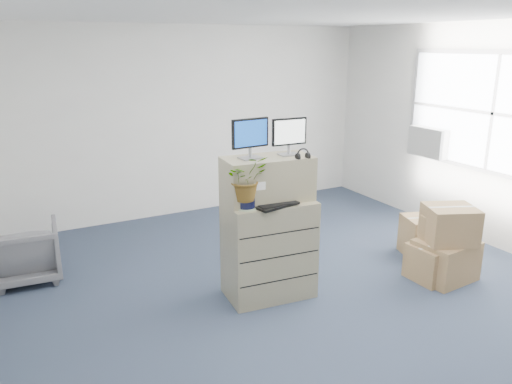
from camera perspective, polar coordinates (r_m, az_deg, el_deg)
ground at (r=5.06m, az=6.64°, el=-13.49°), size 7.00×7.00×0.00m
wall_back at (r=7.61m, az=-8.20°, el=7.92°), size 6.00×0.02×2.80m
window at (r=6.89m, az=25.60°, el=8.10°), size 0.07×2.72×1.52m
ac_unit at (r=7.46m, az=19.25°, el=5.44°), size 0.24×0.60×0.40m
filing_cabinet_lower at (r=5.14m, az=1.48°, el=-6.49°), size 0.92×0.61×1.02m
filing_cabinet_upper at (r=4.94m, az=1.31°, el=1.53°), size 0.91×0.52×0.44m
monitor_left at (r=4.78m, az=-0.66°, el=6.39°), size 0.40×0.17×0.39m
monitor_right at (r=4.95m, az=3.83°, el=6.58°), size 0.37×0.15×0.37m
headphones at (r=4.84m, az=5.38°, el=4.26°), size 0.13×0.03×0.13m
keyboard at (r=4.80m, az=2.39°, el=-1.52°), size 0.47×0.27×0.02m
mouse at (r=4.99m, az=5.27°, el=-0.79°), size 0.11×0.08×0.03m
water_bottle at (r=5.01m, az=2.14°, el=0.54°), size 0.07×0.07×0.24m
phone_dock at (r=4.97m, az=0.52°, el=-0.47°), size 0.07×0.06×0.14m
external_drive at (r=5.22m, az=4.64°, el=0.15°), size 0.24×0.20×0.06m
tissue_box at (r=5.16m, az=4.31°, el=0.78°), size 0.22×0.15×0.08m
potted_plant at (r=4.67m, az=-1.15°, el=0.89°), size 0.39×0.43×0.42m
office_chair at (r=6.07m, az=-24.80°, el=-6.02°), size 0.73×0.69×0.70m
cardboard_boxes at (r=6.09m, az=20.30°, el=-5.62°), size 1.14×1.20×0.85m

